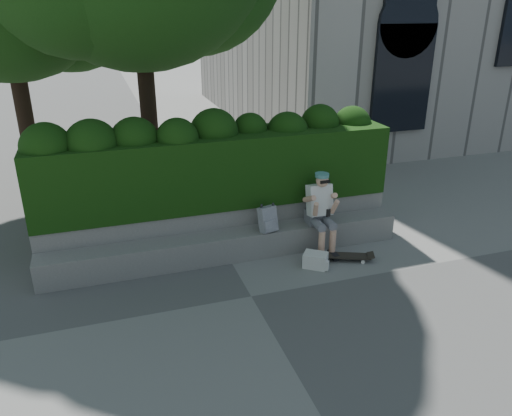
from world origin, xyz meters
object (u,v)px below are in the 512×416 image
object	(u,v)px
backpack_ground	(315,260)
person	(321,209)
skateboard	(343,256)
backpack_plaid	(268,219)

from	to	relation	value
backpack_ground	person	bearing A→B (deg)	96.90
person	backpack_ground	world-z (taller)	person
skateboard	person	bearing A→B (deg)	137.36
backpack_plaid	backpack_ground	distance (m)	1.02
backpack_plaid	backpack_ground	bearing A→B (deg)	-63.21
person	skateboard	world-z (taller)	person
person	backpack_plaid	xyz separation A→B (m)	(-0.91, 0.08, -0.09)
skateboard	backpack_plaid	xyz separation A→B (m)	(-1.13, 0.57, 0.58)
backpack_plaid	backpack_ground	xyz separation A→B (m)	(0.60, -0.63, -0.54)
backpack_plaid	skateboard	bearing A→B (deg)	-43.25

